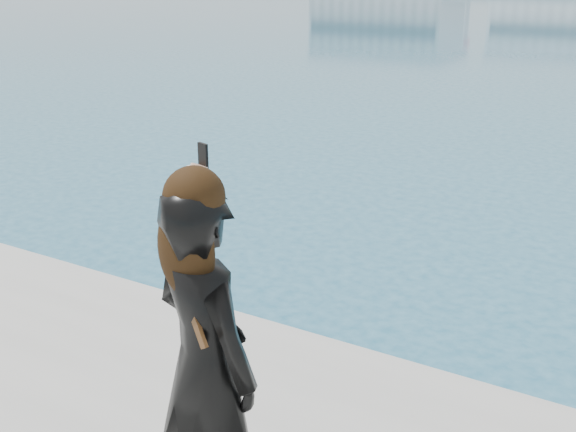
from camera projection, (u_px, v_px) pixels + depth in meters
name	position (u px, v px, depth m)	size (l,w,h in m)	color
woman	(204.00, 354.00, 3.15)	(0.71, 0.57, 1.78)	black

